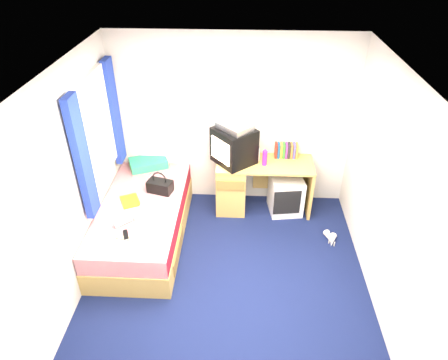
# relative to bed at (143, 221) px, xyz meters

# --- Properties ---
(ground) EXTENTS (3.40, 3.40, 0.00)m
(ground) POSITION_rel_bed_xyz_m (1.10, -0.70, -0.27)
(ground) COLOR #0C1438
(ground) RESTS_ON ground
(room_shell) EXTENTS (3.40, 3.40, 3.40)m
(room_shell) POSITION_rel_bed_xyz_m (1.10, -0.70, 1.18)
(room_shell) COLOR white
(room_shell) RESTS_ON ground
(bed) EXTENTS (1.01, 2.00, 0.54)m
(bed) POSITION_rel_bed_xyz_m (0.00, 0.00, 0.00)
(bed) COLOR tan
(bed) RESTS_ON ground
(pillow) EXTENTS (0.60, 0.50, 0.11)m
(pillow) POSITION_rel_bed_xyz_m (-0.09, 0.89, 0.33)
(pillow) COLOR teal
(pillow) RESTS_ON bed
(desk) EXTENTS (1.30, 0.55, 0.75)m
(desk) POSITION_rel_bed_xyz_m (1.27, 0.74, 0.14)
(desk) COLOR tan
(desk) RESTS_ON ground
(storage_cube) EXTENTS (0.49, 0.49, 0.54)m
(storage_cube) POSITION_rel_bed_xyz_m (1.86, 0.68, 0.00)
(storage_cube) COLOR white
(storage_cube) RESTS_ON ground
(crt_tv) EXTENTS (0.65, 0.66, 0.48)m
(crt_tv) POSITION_rel_bed_xyz_m (1.12, 0.74, 0.72)
(crt_tv) COLOR black
(crt_tv) RESTS_ON desk
(vcr) EXTENTS (0.51, 0.51, 0.08)m
(vcr) POSITION_rel_bed_xyz_m (1.13, 0.74, 1.00)
(vcr) COLOR #B8B8BA
(vcr) RESTS_ON crt_tv
(book_row) EXTENTS (0.31, 0.13, 0.20)m
(book_row) POSITION_rel_bed_xyz_m (1.84, 0.90, 0.58)
(book_row) COLOR maroon
(book_row) RESTS_ON desk
(picture_frame) EXTENTS (0.03, 0.12, 0.14)m
(picture_frame) POSITION_rel_bed_xyz_m (1.96, 0.90, 0.55)
(picture_frame) COLOR black
(picture_frame) RESTS_ON desk
(pink_water_bottle) EXTENTS (0.07, 0.07, 0.20)m
(pink_water_bottle) POSITION_rel_bed_xyz_m (1.54, 0.67, 0.58)
(pink_water_bottle) COLOR #DE1F89
(pink_water_bottle) RESTS_ON desk
(aerosol_can) EXTENTS (0.06, 0.06, 0.19)m
(aerosol_can) POSITION_rel_bed_xyz_m (1.45, 0.78, 0.58)
(aerosol_can) COLOR white
(aerosol_can) RESTS_ON desk
(handbag) EXTENTS (0.35, 0.26, 0.29)m
(handbag) POSITION_rel_bed_xyz_m (0.20, 0.28, 0.36)
(handbag) COLOR black
(handbag) RESTS_ON bed
(towel) EXTENTS (0.36, 0.32, 0.11)m
(towel) POSITION_rel_bed_xyz_m (0.20, -0.24, 0.33)
(towel) COLOR white
(towel) RESTS_ON bed
(magazine) EXTENTS (0.31, 0.34, 0.01)m
(magazine) POSITION_rel_bed_xyz_m (-0.15, 0.05, 0.28)
(magazine) COLOR #D3E619
(magazine) RESTS_ON bed
(water_bottle) EXTENTS (0.19, 0.19, 0.07)m
(water_bottle) POSITION_rel_bed_xyz_m (-0.12, -0.40, 0.31)
(water_bottle) COLOR silver
(water_bottle) RESTS_ON bed
(colour_swatch_fan) EXTENTS (0.23, 0.10, 0.01)m
(colour_swatch_fan) POSITION_rel_bed_xyz_m (-0.02, -0.64, 0.28)
(colour_swatch_fan) COLOR gold
(colour_swatch_fan) RESTS_ON bed
(remote_control) EXTENTS (0.10, 0.17, 0.02)m
(remote_control) POSITION_rel_bed_xyz_m (-0.04, -0.59, 0.28)
(remote_control) COLOR black
(remote_control) RESTS_ON bed
(window_assembly) EXTENTS (0.11, 1.42, 1.40)m
(window_assembly) POSITION_rel_bed_xyz_m (-0.45, 0.20, 1.15)
(window_assembly) COLOR silver
(window_assembly) RESTS_ON room_shell
(white_heels) EXTENTS (0.17, 0.29, 0.09)m
(white_heels) POSITION_rel_bed_xyz_m (2.41, 0.04, -0.23)
(white_heels) COLOR silver
(white_heels) RESTS_ON ground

